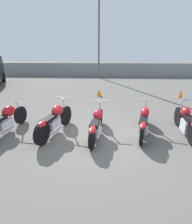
{
  "coord_description": "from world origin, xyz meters",
  "views": [
    {
      "loc": [
        0.25,
        -4.89,
        2.61
      ],
      "look_at": [
        0.0,
        0.38,
        0.65
      ],
      "focal_mm": 28.0,
      "sensor_mm": 36.0,
      "label": 1
    }
  ],
  "objects_px": {
    "light_pole_left": "(99,27)",
    "traffic_cone_far": "(180,94)",
    "motorcycle_slot_0": "(5,120)",
    "motorcycle_slot_3": "(144,121)",
    "motorcycle_slot_4": "(186,122)",
    "motorcycle_slot_1": "(55,120)",
    "traffic_cone_near": "(99,92)",
    "motorcycle_slot_2": "(96,124)"
  },
  "relations": [
    {
      "from": "light_pole_left",
      "to": "motorcycle_slot_4",
      "type": "height_order",
      "value": "light_pole_left"
    },
    {
      "from": "motorcycle_slot_2",
      "to": "motorcycle_slot_4",
      "type": "bearing_deg",
      "value": 11.26
    },
    {
      "from": "motorcycle_slot_2",
      "to": "traffic_cone_near",
      "type": "relative_size",
      "value": 5.35
    },
    {
      "from": "traffic_cone_far",
      "to": "motorcycle_slot_4",
      "type": "bearing_deg",
      "value": -110.05
    },
    {
      "from": "motorcycle_slot_0",
      "to": "light_pole_left",
      "type": "bearing_deg",
      "value": 85.03
    },
    {
      "from": "motorcycle_slot_3",
      "to": "motorcycle_slot_1",
      "type": "bearing_deg",
      "value": -161.76
    },
    {
      "from": "light_pole_left",
      "to": "traffic_cone_far",
      "type": "bearing_deg",
      "value": -54.85
    },
    {
      "from": "motorcycle_slot_2",
      "to": "motorcycle_slot_3",
      "type": "distance_m",
      "value": 1.51
    },
    {
      "from": "motorcycle_slot_0",
      "to": "motorcycle_slot_3",
      "type": "xyz_separation_m",
      "value": [
        4.37,
        0.18,
        -0.02
      ]
    },
    {
      "from": "light_pole_left",
      "to": "motorcycle_slot_0",
      "type": "height_order",
      "value": "light_pole_left"
    },
    {
      "from": "light_pole_left",
      "to": "motorcycle_slot_4",
      "type": "distance_m",
      "value": 11.92
    },
    {
      "from": "motorcycle_slot_0",
      "to": "motorcycle_slot_1",
      "type": "distance_m",
      "value": 1.57
    },
    {
      "from": "light_pole_left",
      "to": "motorcycle_slot_3",
      "type": "bearing_deg",
      "value": -80.66
    },
    {
      "from": "motorcycle_slot_0",
      "to": "motorcycle_slot_4",
      "type": "height_order",
      "value": "motorcycle_slot_4"
    },
    {
      "from": "motorcycle_slot_2",
      "to": "traffic_cone_far",
      "type": "height_order",
      "value": "motorcycle_slot_2"
    },
    {
      "from": "motorcycle_slot_2",
      "to": "traffic_cone_far",
      "type": "xyz_separation_m",
      "value": [
        4.36,
        4.5,
        -0.17
      ]
    },
    {
      "from": "motorcycle_slot_2",
      "to": "traffic_cone_far",
      "type": "distance_m",
      "value": 6.27
    },
    {
      "from": "light_pole_left",
      "to": "traffic_cone_far",
      "type": "xyz_separation_m",
      "value": [
        4.66,
        -6.61,
        -3.93
      ]
    },
    {
      "from": "motorcycle_slot_1",
      "to": "motorcycle_slot_4",
      "type": "bearing_deg",
      "value": 17.52
    },
    {
      "from": "motorcycle_slot_4",
      "to": "motorcycle_slot_2",
      "type": "bearing_deg",
      "value": -170.68
    },
    {
      "from": "traffic_cone_near",
      "to": "traffic_cone_far",
      "type": "bearing_deg",
      "value": -3.48
    },
    {
      "from": "traffic_cone_near",
      "to": "motorcycle_slot_3",
      "type": "bearing_deg",
      "value": -71.1
    },
    {
      "from": "light_pole_left",
      "to": "traffic_cone_far",
      "type": "height_order",
      "value": "light_pole_left"
    },
    {
      "from": "light_pole_left",
      "to": "motorcycle_slot_4",
      "type": "xyz_separation_m",
      "value": [
        3.09,
        -10.9,
        -3.72
      ]
    },
    {
      "from": "light_pole_left",
      "to": "traffic_cone_far",
      "type": "relative_size",
      "value": 15.29
    },
    {
      "from": "motorcycle_slot_4",
      "to": "traffic_cone_near",
      "type": "relative_size",
      "value": 5.03
    },
    {
      "from": "motorcycle_slot_2",
      "to": "traffic_cone_near",
      "type": "distance_m",
      "value": 4.78
    },
    {
      "from": "traffic_cone_far",
      "to": "motorcycle_slot_3",
      "type": "bearing_deg",
      "value": -123.88
    },
    {
      "from": "motorcycle_slot_0",
      "to": "motorcycle_slot_1",
      "type": "xyz_separation_m",
      "value": [
        1.57,
        0.01,
        0.02
      ]
    },
    {
      "from": "motorcycle_slot_1",
      "to": "motorcycle_slot_3",
      "type": "relative_size",
      "value": 1.01
    },
    {
      "from": "motorcycle_slot_0",
      "to": "motorcycle_slot_3",
      "type": "distance_m",
      "value": 4.38
    },
    {
      "from": "motorcycle_slot_2",
      "to": "motorcycle_slot_4",
      "type": "relative_size",
      "value": 1.06
    },
    {
      "from": "motorcycle_slot_0",
      "to": "motorcycle_slot_3",
      "type": "relative_size",
      "value": 1.04
    },
    {
      "from": "motorcycle_slot_0",
      "to": "traffic_cone_far",
      "type": "bearing_deg",
      "value": 39.77
    },
    {
      "from": "light_pole_left",
      "to": "motorcycle_slot_0",
      "type": "bearing_deg",
      "value": -103.15
    },
    {
      "from": "motorcycle_slot_0",
      "to": "motorcycle_slot_2",
      "type": "bearing_deg",
      "value": 7.17
    },
    {
      "from": "motorcycle_slot_3",
      "to": "motorcycle_slot_4",
      "type": "relative_size",
      "value": 1.02
    },
    {
      "from": "motorcycle_slot_0",
      "to": "motorcycle_slot_4",
      "type": "relative_size",
      "value": 1.06
    },
    {
      "from": "motorcycle_slot_4",
      "to": "traffic_cone_far",
      "type": "height_order",
      "value": "motorcycle_slot_4"
    },
    {
      "from": "motorcycle_slot_0",
      "to": "traffic_cone_far",
      "type": "xyz_separation_m",
      "value": [
        7.24,
        4.45,
        -0.22
      ]
    },
    {
      "from": "motorcycle_slot_0",
      "to": "traffic_cone_near",
      "type": "relative_size",
      "value": 5.34
    },
    {
      "from": "light_pole_left",
      "to": "motorcycle_slot_1",
      "type": "bearing_deg",
      "value": -95.25
    }
  ]
}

